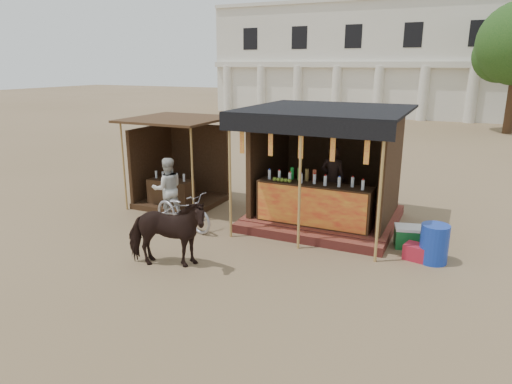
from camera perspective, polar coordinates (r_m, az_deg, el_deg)
The scene contains 10 objects.
ground at distance 8.80m, azimuth -4.44°, elevation -9.50°, with size 120.00×120.00×0.00m, color #846B4C.
main_stall at distance 11.03m, azimuth 8.61°, elevation 1.27°, with size 3.60×3.61×2.78m.
secondary_stall at distance 12.73m, azimuth -9.90°, elevation 2.35°, with size 2.40×2.40×2.38m.
cow at distance 8.76m, azimuth -11.15°, elevation -5.09°, with size 0.73×1.60×1.35m, color black.
motorbike at distance 10.77m, azimuth -9.10°, elevation -2.25°, with size 0.61×1.74×0.91m, color #9E9DA6.
bystander at distance 11.45m, azimuth -11.00°, elevation 0.41°, with size 0.76×0.59×1.55m, color silver.
blue_barrel at distance 9.54m, azimuth 21.37°, elevation -6.04°, with size 0.54×0.54×0.77m, color #1636A6.
red_crate at distance 9.64m, azimuth 19.41°, elevation -7.10°, with size 0.44×0.36×0.31m, color #A51B2D.
cooler at distance 10.18m, azimuth 18.71°, elevation -5.32°, with size 0.73×0.58×0.46m.
background_building at distance 37.34m, azimuth 16.28°, elevation 15.49°, with size 26.00×7.45×8.18m.
Camera 1 is at (3.94, -6.92, 3.74)m, focal length 32.00 mm.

